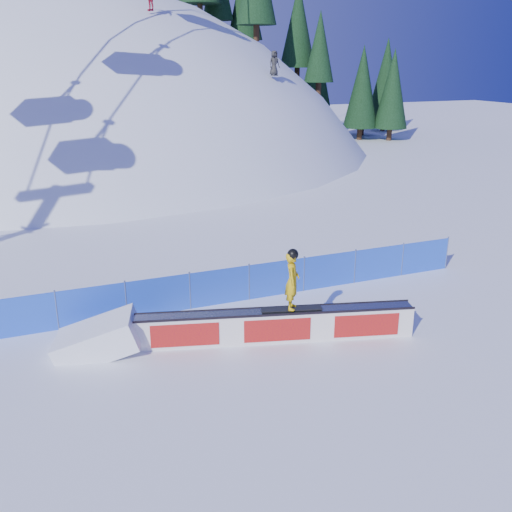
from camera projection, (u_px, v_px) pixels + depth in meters
name	position (u px, v px, depth m)	size (l,w,h in m)	color
ground	(201.00, 386.00, 13.85)	(160.00, 160.00, 0.00)	white
snow_hill	(85.00, 331.00, 56.57)	(64.00, 64.00, 64.00)	white
treeline	(322.00, 44.00, 54.62)	(21.77, 12.07, 18.40)	#342015
safety_fence	(159.00, 296.00, 17.60)	(22.05, 0.05, 1.30)	blue
rail_box	(276.00, 326.00, 15.96)	(7.69, 2.55, 0.94)	silver
snow_ramp	(99.00, 350.00, 15.56)	(2.18, 1.45, 0.82)	white
snowboarder	(292.00, 280.00, 15.57)	(1.71, 0.73, 1.77)	black
distant_skiers	(87.00, 2.00, 36.59)	(19.74, 8.55, 8.00)	black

